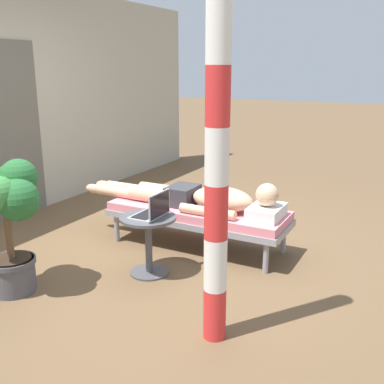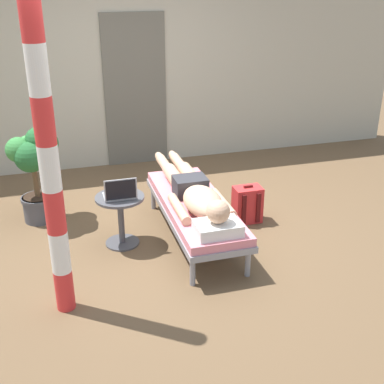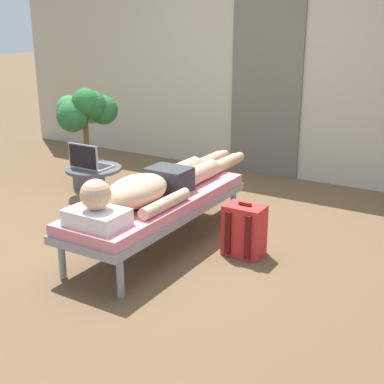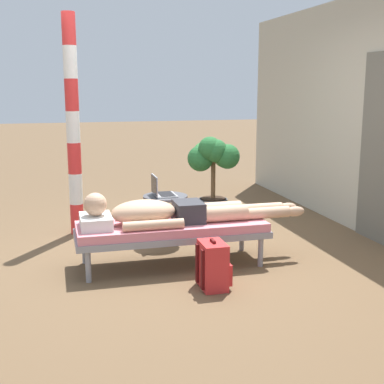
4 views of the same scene
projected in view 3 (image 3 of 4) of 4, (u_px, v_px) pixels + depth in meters
name	position (u px, v px, depth m)	size (l,w,h in m)	color
ground_plane	(148.00, 232.00, 4.53)	(40.00, 40.00, 0.00)	brown
house_wall_back	(283.00, 55.00, 5.82)	(7.60, 0.20, 2.70)	#B2AD99
house_door_panel	(266.00, 86.00, 5.90)	(0.84, 0.03, 2.04)	#625F54
lounge_chair	(158.00, 205.00, 4.14)	(0.62, 1.81, 0.42)	gray
person_reclining	(155.00, 185.00, 4.07)	(0.53, 2.17, 0.32)	white
side_table	(95.00, 186.00, 4.58)	(0.48, 0.48, 0.52)	#4C4C51
laptop	(89.00, 162.00, 4.47)	(0.31, 0.24, 0.23)	#A5A8AD
backpack	(244.00, 231.00, 4.04)	(0.30, 0.26, 0.42)	red
potted_plant	(86.00, 123.00, 5.47)	(0.55, 0.62, 1.08)	#4C4C51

